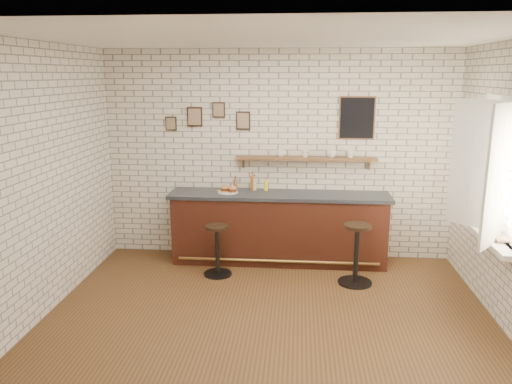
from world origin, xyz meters
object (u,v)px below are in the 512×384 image
bitters_bottle_white (254,184)px  shelf_cup_b (306,154)px  bitters_bottle_amber (253,183)px  book_upper (494,238)px  bar_stool_left (217,248)px  shelf_cup_c (331,154)px  bar_counter (279,228)px  condiment_bottle_yellow (266,185)px  shelf_cup_a (281,153)px  book_lower (493,239)px  shelf_cup_d (350,154)px  bitters_bottle_brown (235,184)px  sandwich_plate (228,192)px  ciabatta_sandwich (229,189)px  bar_stool_right (356,252)px

bitters_bottle_white → shelf_cup_b: shelf_cup_b is taller
bitters_bottle_amber → book_upper: (2.73, -1.77, -0.16)m
bar_stool_left → book_upper: (3.14, -1.03, 0.59)m
bar_stool_left → shelf_cup_c: size_ratio=5.33×
bar_counter → condiment_bottle_yellow: bearing=139.2°
shelf_cup_a → bitters_bottle_white: bearing=177.8°
bitters_bottle_amber → shelf_cup_a: bearing=4.0°
bitters_bottle_white → book_lower: 3.23m
shelf_cup_a → condiment_bottle_yellow: bearing=-178.9°
shelf_cup_d → book_upper: (1.36, -1.80, -0.59)m
shelf_cup_d → book_lower: bearing=-70.2°
bitters_bottle_brown → book_upper: bitters_bottle_brown is taller
sandwich_plate → bitters_bottle_amber: size_ratio=1.04×
condiment_bottle_yellow → sandwich_plate: bearing=-160.5°
bar_stool_left → shelf_cup_b: shelf_cup_b is taller
shelf_cup_c → book_upper: 2.49m
bitters_bottle_white → bar_stool_left: (-0.43, -0.74, -0.73)m
ciabatta_sandwich → shelf_cup_a: bearing=16.5°
bar_counter → condiment_bottle_yellow: 0.64m
bitters_bottle_white → ciabatta_sandwich: bearing=-151.9°
bitters_bottle_amber → shelf_cup_a: 0.59m
bitters_bottle_brown → shelf_cup_b: shelf_cup_b is taller
bitters_bottle_brown → shelf_cup_a: shelf_cup_a is taller
bitters_bottle_white → book_upper: bearing=-33.2°
ciabatta_sandwich → shelf_cup_b: (1.08, 0.22, 0.49)m
ciabatta_sandwich → book_lower: (3.06, -1.57, -0.12)m
bar_stool_right → bitters_bottle_amber: bearing=148.3°
condiment_bottle_yellow → shelf_cup_a: shelf_cup_a is taller
shelf_cup_d → ciabatta_sandwich: bearing=169.8°
bitters_bottle_white → book_upper: (2.71, -1.77, -0.14)m
shelf_cup_d → book_lower: shelf_cup_d is taller
bitters_bottle_white → bar_stool_left: size_ratio=0.32×
bitters_bottle_brown → book_lower: (2.99, -1.76, -0.15)m
bar_stool_right → book_upper: size_ratio=3.45×
bar_stool_left → shelf_cup_b: 1.82m
shelf_cup_c → ciabatta_sandwich: bearing=100.1°
bitters_bottle_white → bar_stool_right: (1.39, -0.87, -0.67)m
bitters_bottle_brown → bitters_bottle_white: size_ratio=0.89×
bitters_bottle_amber → bar_stool_left: bitters_bottle_amber is taller
ciabatta_sandwich → bar_counter: bearing=1.1°
bitters_bottle_amber → shelf_cup_a: (0.40, 0.03, 0.43)m
bitters_bottle_white → shelf_cup_a: shelf_cup_a is taller
bar_stool_left → book_upper: bearing=-18.1°
condiment_bottle_yellow → shelf_cup_c: shelf_cup_c is taller
bitters_bottle_amber → bar_stool_left: size_ratio=0.39×
bitters_bottle_brown → book_lower: 3.47m
ciabatta_sandwich → shelf_cup_d: 1.78m
bar_counter → bar_stool_right: 1.24m
book_upper → bitters_bottle_white: bearing=150.1°
bitters_bottle_brown → shelf_cup_b: bearing=1.6°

